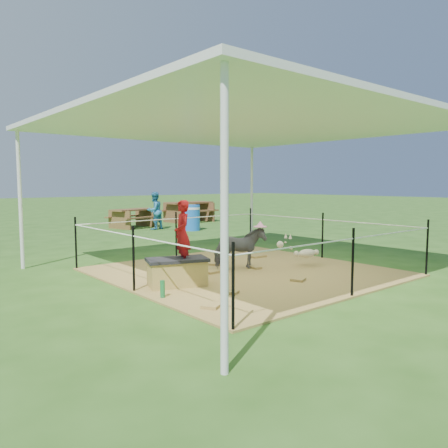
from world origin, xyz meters
TOP-DOWN VIEW (x-y plane):
  - ground at (0.00, 0.00)m, footprint 90.00×90.00m
  - hay_patch at (0.00, 0.00)m, footprint 4.60×4.60m
  - canopy_tent at (0.00, 0.00)m, footprint 6.30×6.30m
  - rope_fence at (0.00, -0.00)m, footprint 4.54×4.54m
  - straw_bale at (-1.58, -0.16)m, footprint 0.97×0.70m
  - dark_cloth at (-1.58, -0.16)m, footprint 1.04×0.77m
  - woman at (-1.48, -0.16)m, footprint 0.36×0.44m
  - green_bottle at (-2.13, -0.61)m, footprint 0.09×0.09m
  - pony at (0.05, 0.20)m, footprint 1.02×0.74m
  - pink_hat at (0.05, 0.20)m, footprint 0.24×0.24m
  - foal at (1.27, -0.39)m, footprint 1.05×0.65m
  - trash_barrel at (3.41, 6.43)m, footprint 0.74×0.74m
  - picnic_table_near at (2.32, 8.55)m, footprint 1.88×1.54m
  - picnic_table_far at (5.26, 9.19)m, footprint 2.13×1.62m
  - distant_person at (2.60, 7.52)m, footprint 0.75×0.65m

SIDE VIEW (x-z plane):
  - ground at x=0.00m, z-range 0.00..0.00m
  - hay_patch at x=0.00m, z-range 0.00..0.03m
  - green_bottle at x=-2.13m, z-range 0.03..0.27m
  - straw_bale at x=-1.58m, z-range 0.03..0.42m
  - foal at x=1.27m, z-range 0.03..0.59m
  - picnic_table_near at x=2.32m, z-range 0.00..0.69m
  - picnic_table_far at x=5.26m, z-range 0.00..0.84m
  - pony at x=0.05m, z-range 0.03..0.81m
  - trash_barrel at x=3.41m, z-range 0.00..0.88m
  - dark_cloth at x=-1.58m, z-range 0.42..0.47m
  - rope_fence at x=0.00m, z-range 0.14..1.14m
  - distant_person at x=2.60m, z-range 0.00..1.32m
  - pink_hat at x=0.05m, z-range 0.81..0.93m
  - woman at x=-1.48m, z-range 0.42..1.47m
  - canopy_tent at x=0.00m, z-range 1.24..4.14m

